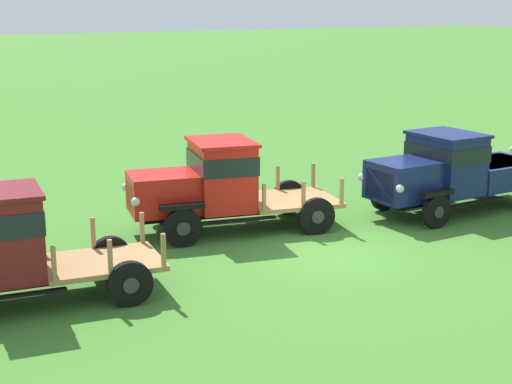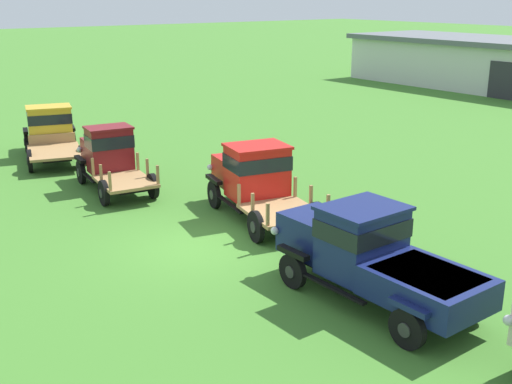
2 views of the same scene
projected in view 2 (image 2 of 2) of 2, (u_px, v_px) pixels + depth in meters
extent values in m
plane|color=#3D7528|center=(201.00, 246.00, 17.51)|extent=(240.00, 240.00, 0.00)
cube|color=silver|center=(500.00, 67.00, 45.91)|extent=(22.39, 7.60, 3.18)
cube|color=#565B60|center=(503.00, 42.00, 45.38)|extent=(22.99, 8.40, 0.36)
cube|color=#2D2D33|center=(511.00, 81.00, 41.27)|extent=(3.20, 0.08, 2.40)
cylinder|color=black|center=(27.00, 142.00, 27.81)|extent=(0.90, 0.40, 0.89)
cylinder|color=#2D2D2D|center=(24.00, 142.00, 27.78)|extent=(0.31, 0.11, 0.31)
cylinder|color=black|center=(73.00, 139.00, 28.47)|extent=(0.90, 0.40, 0.89)
cylinder|color=#2D2D2D|center=(75.00, 138.00, 28.51)|extent=(0.31, 0.11, 0.31)
cylinder|color=black|center=(30.00, 161.00, 24.68)|extent=(0.90, 0.40, 0.89)
cylinder|color=#2D2D2D|center=(27.00, 161.00, 24.65)|extent=(0.31, 0.11, 0.31)
cylinder|color=black|center=(82.00, 157.00, 25.35)|extent=(0.90, 0.40, 0.89)
cylinder|color=#2D2D2D|center=(84.00, 156.00, 25.38)|extent=(0.31, 0.11, 0.31)
cube|color=black|center=(53.00, 147.00, 26.60)|extent=(5.16, 2.39, 0.12)
cube|color=gold|center=(48.00, 125.00, 28.17)|extent=(1.92, 1.75, 0.96)
cube|color=silver|center=(47.00, 123.00, 28.88)|extent=(0.35, 1.05, 0.72)
sphere|color=silver|center=(30.00, 123.00, 28.62)|extent=(0.20, 0.20, 0.20)
sphere|color=silver|center=(64.00, 121.00, 29.11)|extent=(0.20, 0.20, 0.20)
cube|color=black|center=(25.00, 131.00, 27.66)|extent=(1.04, 0.47, 0.12)
cube|color=black|center=(72.00, 128.00, 28.33)|extent=(1.04, 0.47, 0.12)
cube|color=gold|center=(50.00, 125.00, 26.85)|extent=(1.60, 1.97, 1.47)
cube|color=black|center=(49.00, 118.00, 26.75)|extent=(1.65, 2.02, 0.41)
cube|color=gold|center=(48.00, 107.00, 26.62)|extent=(1.73, 2.08, 0.08)
cube|color=black|center=(28.00, 147.00, 26.66)|extent=(1.63, 0.58, 0.05)
cube|color=black|center=(75.00, 143.00, 27.31)|extent=(1.63, 0.58, 0.05)
cube|color=#9E7547|center=(55.00, 152.00, 25.32)|extent=(3.14, 2.64, 0.10)
cube|color=#9E7547|center=(52.00, 139.00, 26.42)|extent=(0.57, 1.81, 0.44)
cylinder|color=black|center=(81.00, 172.00, 23.19)|extent=(0.87, 0.27, 0.85)
cylinder|color=#2D2D2D|center=(78.00, 172.00, 23.15)|extent=(0.30, 0.07, 0.30)
cylinder|color=black|center=(126.00, 166.00, 23.96)|extent=(0.87, 0.27, 0.85)
cylinder|color=#2D2D2D|center=(128.00, 166.00, 24.01)|extent=(0.30, 0.07, 0.30)
cylinder|color=black|center=(104.00, 193.00, 20.77)|extent=(0.87, 0.27, 0.85)
cylinder|color=#2D2D2D|center=(101.00, 193.00, 20.72)|extent=(0.30, 0.07, 0.30)
cylinder|color=black|center=(153.00, 186.00, 21.54)|extent=(0.87, 0.27, 0.85)
cylinder|color=#2D2D2D|center=(155.00, 185.00, 21.58)|extent=(0.30, 0.07, 0.30)
cube|color=black|center=(115.00, 176.00, 22.39)|extent=(4.27, 1.45, 0.12)
cube|color=maroon|center=(101.00, 152.00, 23.57)|extent=(1.49, 1.33, 0.95)
cube|color=silver|center=(96.00, 150.00, 24.12)|extent=(0.18, 0.92, 0.71)
sphere|color=silver|center=(79.00, 150.00, 23.82)|extent=(0.20, 0.20, 0.20)
sphere|color=silver|center=(112.00, 146.00, 24.39)|extent=(0.20, 0.20, 0.20)
cube|color=black|center=(80.00, 159.00, 23.05)|extent=(1.00, 0.33, 0.12)
cube|color=black|center=(125.00, 154.00, 23.82)|extent=(1.00, 0.33, 0.12)
cube|color=maroon|center=(110.00, 150.00, 22.50)|extent=(1.18, 1.59, 1.55)
cube|color=black|center=(109.00, 141.00, 22.39)|extent=(1.23, 1.62, 0.43)
cube|color=maroon|center=(108.00, 128.00, 22.25)|extent=(1.29, 1.67, 0.08)
cube|color=black|center=(89.00, 178.00, 22.29)|extent=(1.41, 0.32, 0.05)
cube|color=black|center=(135.00, 172.00, 23.04)|extent=(1.41, 0.32, 0.05)
cube|color=#9E7547|center=(125.00, 181.00, 21.37)|extent=(2.40, 1.94, 0.10)
cube|color=#9E7547|center=(93.00, 167.00, 21.72)|extent=(0.09, 0.09, 0.63)
cube|color=#9E7547|center=(138.00, 161.00, 22.46)|extent=(0.09, 0.09, 0.63)
cube|color=#9E7547|center=(101.00, 174.00, 20.90)|extent=(0.09, 0.09, 0.63)
cube|color=#9E7547|center=(147.00, 168.00, 21.63)|extent=(0.09, 0.09, 0.63)
cube|color=#9E7547|center=(110.00, 181.00, 20.07)|extent=(0.09, 0.09, 0.63)
cube|color=#9E7547|center=(158.00, 175.00, 20.80)|extent=(0.09, 0.09, 0.63)
cylinder|color=black|center=(214.00, 194.00, 20.54)|extent=(0.91, 0.33, 0.90)
cylinder|color=#2D2D2D|center=(212.00, 195.00, 20.51)|extent=(0.31, 0.10, 0.31)
cylinder|color=black|center=(269.00, 187.00, 21.30)|extent=(0.91, 0.33, 0.90)
cylinder|color=#2D2D2D|center=(271.00, 187.00, 21.34)|extent=(0.31, 0.10, 0.31)
cylinder|color=black|center=(256.00, 227.00, 17.70)|extent=(0.91, 0.33, 0.90)
cylinder|color=#2D2D2D|center=(253.00, 227.00, 17.66)|extent=(0.31, 0.10, 0.31)
cylinder|color=black|center=(317.00, 217.00, 18.46)|extent=(0.91, 0.33, 0.90)
cylinder|color=#2D2D2D|center=(320.00, 217.00, 18.49)|extent=(0.31, 0.10, 0.31)
cube|color=black|center=(261.00, 201.00, 19.59)|extent=(4.77, 2.02, 0.12)
cube|color=red|center=(239.00, 171.00, 20.95)|extent=(1.83, 1.66, 0.93)
cube|color=silver|center=(230.00, 167.00, 21.62)|extent=(0.28, 1.06, 0.69)
sphere|color=silver|center=(210.00, 167.00, 21.33)|extent=(0.20, 0.20, 0.20)
sphere|color=silver|center=(250.00, 163.00, 21.90)|extent=(0.20, 0.20, 0.20)
cube|color=black|center=(214.00, 179.00, 20.39)|extent=(1.05, 0.41, 0.12)
cube|color=black|center=(269.00, 173.00, 21.16)|extent=(1.05, 0.41, 0.12)
cube|color=red|center=(257.00, 172.00, 19.60)|extent=(1.63, 1.95, 1.56)
cube|color=black|center=(257.00, 161.00, 19.50)|extent=(1.69, 1.99, 0.44)
cube|color=red|center=(257.00, 146.00, 19.36)|extent=(1.77, 2.05, 0.08)
cube|color=black|center=(230.00, 204.00, 19.37)|extent=(1.80, 0.52, 0.05)
cube|color=black|center=(287.00, 197.00, 20.12)|extent=(1.80, 0.52, 0.05)
cube|color=#9E7547|center=(282.00, 212.00, 18.31)|extent=(2.54, 2.36, 0.10)
cube|color=#9E7547|center=(239.00, 194.00, 18.69)|extent=(0.10, 0.10, 0.63)
cube|color=#9E7547|center=(295.00, 187.00, 19.42)|extent=(0.10, 0.10, 0.63)
cube|color=#9E7547|center=(253.00, 204.00, 17.84)|extent=(0.10, 0.10, 0.63)
cube|color=#9E7547|center=(311.00, 196.00, 18.56)|extent=(0.10, 0.10, 0.63)
cube|color=#9E7547|center=(268.00, 215.00, 16.98)|extent=(0.10, 0.10, 0.63)
cube|color=#9E7547|center=(328.00, 206.00, 17.71)|extent=(0.10, 0.10, 0.63)
cylinder|color=black|center=(293.00, 271.00, 14.94)|extent=(0.83, 0.18, 0.83)
cylinder|color=#2D2D2D|center=(290.00, 272.00, 14.89)|extent=(0.29, 0.04, 0.29)
cylinder|color=black|center=(352.00, 251.00, 16.08)|extent=(0.83, 0.18, 0.83)
cylinder|color=#2D2D2D|center=(355.00, 251.00, 16.14)|extent=(0.29, 0.04, 0.29)
cylinder|color=black|center=(407.00, 329.00, 12.36)|extent=(0.83, 0.18, 0.83)
cylinder|color=#2D2D2D|center=(404.00, 330.00, 12.31)|extent=(0.29, 0.04, 0.29)
cylinder|color=black|center=(468.00, 301.00, 13.50)|extent=(0.83, 0.18, 0.83)
cylinder|color=#2D2D2D|center=(471.00, 299.00, 13.56)|extent=(0.29, 0.04, 0.29)
cube|color=black|center=(373.00, 280.00, 14.27)|extent=(4.83, 1.17, 0.12)
cube|color=#141E51|center=(318.00, 234.00, 15.50)|extent=(1.57, 1.40, 0.98)
cube|color=silver|center=(298.00, 227.00, 16.08)|extent=(0.08, 1.08, 0.73)
sphere|color=silver|center=(275.00, 231.00, 15.64)|extent=(0.20, 0.20, 0.20)
sphere|color=silver|center=(319.00, 218.00, 16.49)|extent=(0.20, 0.20, 0.20)
cube|color=black|center=(293.00, 253.00, 14.81)|extent=(0.96, 0.22, 0.12)
cube|color=black|center=(353.00, 234.00, 15.94)|extent=(0.96, 0.22, 0.12)
cube|color=#141E51|center=(362.00, 241.00, 14.33)|extent=(1.36, 1.75, 1.49)
cube|color=black|center=(362.00, 227.00, 14.24)|extent=(1.41, 1.79, 0.42)
cube|color=#141E51|center=(364.00, 208.00, 14.10)|extent=(1.49, 1.83, 0.08)
cube|color=black|center=(334.00, 288.00, 13.92)|extent=(1.86, 0.17, 0.05)
cube|color=black|center=(393.00, 267.00, 15.04)|extent=(1.86, 0.17, 0.05)
cube|color=#141E51|center=(427.00, 287.00, 13.06)|extent=(2.39, 1.85, 0.65)
cube|color=black|center=(428.00, 274.00, 12.98)|extent=(2.00, 1.56, 0.06)
cube|color=#141E51|center=(409.00, 307.00, 12.23)|extent=(0.92, 0.22, 0.12)
cube|color=#141E51|center=(471.00, 280.00, 13.36)|extent=(0.92, 0.22, 0.12)
sphere|color=silver|center=(509.00, 320.00, 11.31)|extent=(0.20, 0.20, 0.20)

